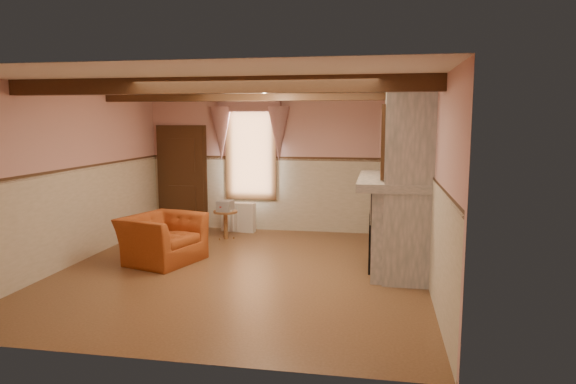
% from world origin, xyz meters
% --- Properties ---
extents(floor, '(5.50, 6.00, 0.01)m').
position_xyz_m(floor, '(0.00, 0.00, 0.00)').
color(floor, brown).
rests_on(floor, ground).
extents(ceiling, '(5.50, 6.00, 0.01)m').
position_xyz_m(ceiling, '(0.00, 0.00, 2.80)').
color(ceiling, silver).
rests_on(ceiling, wall_back).
extents(wall_back, '(5.50, 0.02, 2.80)m').
position_xyz_m(wall_back, '(0.00, 3.00, 1.40)').
color(wall_back, '#CF968F').
rests_on(wall_back, floor).
extents(wall_front, '(5.50, 0.02, 2.80)m').
position_xyz_m(wall_front, '(0.00, -3.00, 1.40)').
color(wall_front, '#CF968F').
rests_on(wall_front, floor).
extents(wall_left, '(0.02, 6.00, 2.80)m').
position_xyz_m(wall_left, '(-2.75, 0.00, 1.40)').
color(wall_left, '#CF968F').
rests_on(wall_left, floor).
extents(wall_right, '(0.02, 6.00, 2.80)m').
position_xyz_m(wall_right, '(2.75, 0.00, 1.40)').
color(wall_right, '#CF968F').
rests_on(wall_right, floor).
extents(wainscot, '(5.50, 6.00, 1.50)m').
position_xyz_m(wainscot, '(0.00, 0.00, 0.75)').
color(wainscot, beige).
rests_on(wainscot, floor).
extents(chair_rail, '(5.50, 6.00, 0.08)m').
position_xyz_m(chair_rail, '(0.00, 0.00, 1.50)').
color(chair_rail, black).
rests_on(chair_rail, wainscot).
extents(firebox, '(0.20, 0.95, 0.90)m').
position_xyz_m(firebox, '(2.00, 0.60, 0.45)').
color(firebox, black).
rests_on(firebox, floor).
extents(armchair, '(1.33, 1.43, 0.76)m').
position_xyz_m(armchair, '(-1.40, 0.27, 0.38)').
color(armchair, '#994219').
rests_on(armchair, floor).
extents(side_table, '(0.53, 0.53, 0.55)m').
position_xyz_m(side_table, '(-0.88, 2.02, 0.28)').
color(side_table, brown).
rests_on(side_table, floor).
extents(book_stack, '(0.29, 0.34, 0.20)m').
position_xyz_m(book_stack, '(-0.87, 2.00, 0.65)').
color(book_stack, '#B7AD8C').
rests_on(book_stack, side_table).
extents(radiator, '(0.71, 0.25, 0.60)m').
position_xyz_m(radiator, '(-0.81, 2.70, 0.30)').
color(radiator, silver).
rests_on(radiator, floor).
extents(bowl, '(0.33, 0.33, 0.08)m').
position_xyz_m(bowl, '(2.24, 0.63, 1.46)').
color(bowl, brown).
rests_on(bowl, mantel).
extents(mantel_clock, '(0.14, 0.24, 0.20)m').
position_xyz_m(mantel_clock, '(2.24, 1.29, 1.52)').
color(mantel_clock, '#30200D').
rests_on(mantel_clock, mantel).
extents(oil_lamp, '(0.11, 0.11, 0.28)m').
position_xyz_m(oil_lamp, '(2.24, 0.88, 1.56)').
color(oil_lamp, gold).
rests_on(oil_lamp, mantel).
extents(candle_red, '(0.06, 0.06, 0.16)m').
position_xyz_m(candle_red, '(2.24, 0.03, 1.50)').
color(candle_red, '#B53116').
rests_on(candle_red, mantel).
extents(jar_yellow, '(0.06, 0.06, 0.12)m').
position_xyz_m(jar_yellow, '(2.24, 0.18, 1.48)').
color(jar_yellow, yellow).
rests_on(jar_yellow, mantel).
extents(fireplace, '(0.85, 2.00, 2.80)m').
position_xyz_m(fireplace, '(2.42, 0.60, 1.40)').
color(fireplace, gray).
rests_on(fireplace, floor).
extents(mantel, '(1.05, 2.05, 0.12)m').
position_xyz_m(mantel, '(2.24, 0.60, 1.36)').
color(mantel, gray).
rests_on(mantel, fireplace).
extents(overmantel_mirror, '(0.06, 1.44, 1.04)m').
position_xyz_m(overmantel_mirror, '(2.06, 0.60, 1.97)').
color(overmantel_mirror, silver).
rests_on(overmantel_mirror, fireplace).
extents(door, '(1.10, 0.10, 2.10)m').
position_xyz_m(door, '(-2.10, 2.94, 1.05)').
color(door, black).
rests_on(door, floor).
extents(window, '(1.06, 0.08, 2.02)m').
position_xyz_m(window, '(-0.60, 2.97, 1.65)').
color(window, white).
rests_on(window, wall_back).
extents(window_drapes, '(1.30, 0.14, 1.40)m').
position_xyz_m(window_drapes, '(-0.60, 2.88, 2.25)').
color(window_drapes, gray).
rests_on(window_drapes, wall_back).
extents(ceiling_beam_front, '(5.50, 0.18, 0.20)m').
position_xyz_m(ceiling_beam_front, '(0.00, -1.20, 2.70)').
color(ceiling_beam_front, black).
rests_on(ceiling_beam_front, ceiling).
extents(ceiling_beam_back, '(5.50, 0.18, 0.20)m').
position_xyz_m(ceiling_beam_back, '(0.00, 1.20, 2.70)').
color(ceiling_beam_back, black).
rests_on(ceiling_beam_back, ceiling).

